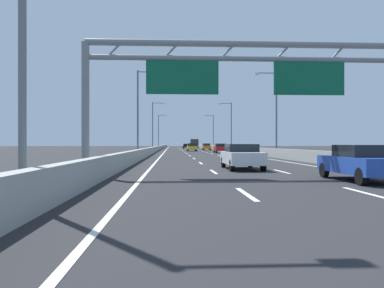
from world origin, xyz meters
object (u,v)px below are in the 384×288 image
at_px(yellow_car, 192,147).
at_px(box_truck, 194,143).
at_px(streetlamp_right_mid, 274,108).
at_px(streetlamp_left_mid, 140,108).
at_px(black_car, 186,146).
at_px(red_car, 220,148).
at_px(streetlamp_left_far, 154,123).
at_px(streetlamp_left_distant, 159,129).
at_px(streetlamp_right_far, 230,124).
at_px(sign_gantry, 253,73).
at_px(white_car, 242,156).
at_px(streetlamp_right_distant, 213,130).
at_px(orange_car, 206,147).
at_px(blue_car, 361,162).

height_order(yellow_car, box_truck, box_truck).
xyz_separation_m(streetlamp_right_mid, yellow_car, (-7.58, 32.60, -4.62)).
bearing_deg(streetlamp_left_mid, box_truck, 83.01).
bearing_deg(black_car, red_car, -86.17).
xyz_separation_m(streetlamp_left_far, streetlamp_left_distant, (0.00, 33.25, 0.00)).
distance_m(streetlamp_left_mid, streetlamp_right_far, 36.44).
bearing_deg(streetlamp_left_far, streetlamp_right_far, 0.00).
bearing_deg(sign_gantry, streetlamp_right_far, 82.57).
distance_m(sign_gantry, red_car, 44.04).
relative_size(sign_gantry, white_car, 3.57).
bearing_deg(streetlamp_left_far, sign_gantry, -82.77).
bearing_deg(yellow_car, streetlamp_right_far, 4.89).
bearing_deg(streetlamp_right_distant, orange_car, -99.27).
distance_m(black_car, yellow_car, 39.25).
height_order(streetlamp_right_mid, streetlamp_right_far, same).
bearing_deg(white_car, orange_car, 86.73).
bearing_deg(streetlamp_right_mid, white_car, -109.57).
bearing_deg(sign_gantry, streetlamp_left_far, 97.23).
bearing_deg(box_truck, streetlamp_left_far, -100.97).
height_order(streetlamp_left_mid, blue_car, streetlamp_left_mid).
relative_size(streetlamp_left_mid, streetlamp_left_far, 1.00).
height_order(blue_car, yellow_car, yellow_car).
height_order(sign_gantry, black_car, sign_gantry).
distance_m(sign_gantry, streetlamp_left_distant, 91.61).
relative_size(streetlamp_right_mid, box_truck, 1.09).
distance_m(streetlamp_left_far, streetlamp_right_far, 14.93).
bearing_deg(white_car, streetlamp_right_distant, 85.15).
xyz_separation_m(streetlamp_right_distant, orange_car, (-3.73, -22.87, -4.64)).
bearing_deg(orange_car, red_car, -90.04).
xyz_separation_m(red_car, black_car, (-3.55, 52.98, -0.03)).
xyz_separation_m(orange_car, blue_car, (-0.22, -71.75, -0.01)).
xyz_separation_m(sign_gantry, streetlamp_right_mid, (7.57, 24.82, 0.58)).
xyz_separation_m(streetlamp_left_far, streetlamp_right_distant, (14.93, 33.25, 0.00)).
bearing_deg(streetlamp_right_far, black_car, 100.71).
height_order(streetlamp_left_distant, box_truck, streetlamp_left_distant).
xyz_separation_m(streetlamp_right_far, streetlamp_right_distant, (0.00, 33.25, 0.00)).
distance_m(streetlamp_left_far, yellow_car, 8.71).
distance_m(sign_gantry, blue_car, 6.37).
xyz_separation_m(sign_gantry, red_car, (3.82, 43.69, -4.06)).
bearing_deg(black_car, streetlamp_left_far, -101.18).
height_order(streetlamp_left_far, blue_car, streetlamp_left_far).
relative_size(sign_gantry, orange_car, 3.68).
xyz_separation_m(streetlamp_left_distant, box_truck, (11.09, 23.98, -3.78)).
relative_size(streetlamp_right_far, yellow_car, 2.05).
height_order(sign_gantry, red_car, sign_gantry).
distance_m(orange_car, black_car, 28.45).
relative_size(streetlamp_right_distant, blue_car, 2.12).
xyz_separation_m(streetlamp_left_far, white_car, (7.51, -54.11, -4.64)).
height_order(red_car, yellow_car, yellow_car).
bearing_deg(black_car, orange_car, -82.80).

